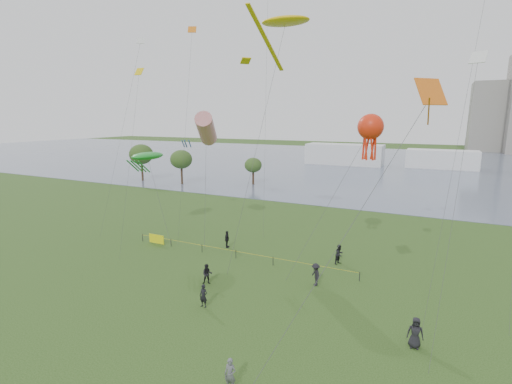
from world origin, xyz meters
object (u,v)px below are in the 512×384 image
at_px(fence, 185,244).
at_px(kite_flyer, 230,374).
at_px(kite_octopus, 371,128).
at_px(kite_stingray, 285,22).

xyz_separation_m(fence, kite_flyer, (14.59, -15.92, 0.31)).
relative_size(fence, kite_flyer, 13.95).
relative_size(kite_flyer, kite_octopus, 0.12).
height_order(kite_stingray, kite_octopus, kite_stingray).
relative_size(fence, kite_octopus, 1.72).
bearing_deg(kite_stingray, kite_flyer, -79.86).
height_order(kite_flyer, kite_stingray, kite_stingray).
height_order(fence, kite_octopus, kite_octopus).
bearing_deg(fence, kite_stingray, 20.67).
relative_size(kite_flyer, kite_stingray, 0.08).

